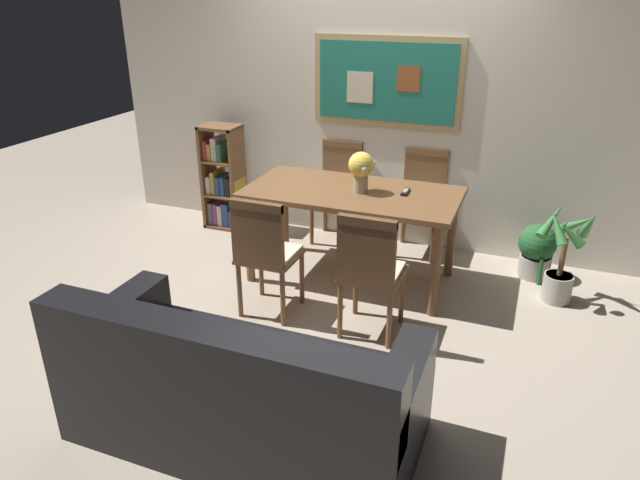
{
  "coord_description": "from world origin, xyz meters",
  "views": [
    {
      "loc": [
        1.37,
        -3.63,
        2.21
      ],
      "look_at": [
        0.1,
        -0.37,
        0.65
      ],
      "focal_mm": 32.27,
      "sensor_mm": 36.0,
      "label": 1
    }
  ],
  "objects_px": {
    "dining_chair_far_right": "(422,193)",
    "leather_couch": "(239,391)",
    "dining_table": "(352,202)",
    "dining_chair_far_left": "(339,183)",
    "flower_vase": "(361,168)",
    "potted_palm": "(563,259)",
    "tv_remote": "(405,192)",
    "potted_ivy": "(537,250)",
    "dining_chair_near_left": "(265,248)",
    "bookshelf": "(223,183)",
    "dining_chair_near_right": "(370,266)"
  },
  "relations": [
    {
      "from": "dining_chair_near_right",
      "to": "dining_chair_near_left",
      "type": "bearing_deg",
      "value": 179.81
    },
    {
      "from": "dining_chair_near_left",
      "to": "bookshelf",
      "type": "relative_size",
      "value": 0.9
    },
    {
      "from": "dining_chair_near_left",
      "to": "tv_remote",
      "type": "bearing_deg",
      "value": 48.04
    },
    {
      "from": "flower_vase",
      "to": "bookshelf",
      "type": "bearing_deg",
      "value": 158.75
    },
    {
      "from": "dining_table",
      "to": "tv_remote",
      "type": "relative_size",
      "value": 10.45
    },
    {
      "from": "tv_remote",
      "to": "potted_palm",
      "type": "bearing_deg",
      "value": 6.2
    },
    {
      "from": "dining_chair_far_left",
      "to": "leather_couch",
      "type": "height_order",
      "value": "dining_chair_far_left"
    },
    {
      "from": "flower_vase",
      "to": "tv_remote",
      "type": "height_order",
      "value": "flower_vase"
    },
    {
      "from": "dining_chair_far_left",
      "to": "bookshelf",
      "type": "relative_size",
      "value": 0.9
    },
    {
      "from": "dining_chair_far_left",
      "to": "flower_vase",
      "type": "distance_m",
      "value": 0.97
    },
    {
      "from": "dining_chair_far_left",
      "to": "bookshelf",
      "type": "bearing_deg",
      "value": -172.58
    },
    {
      "from": "potted_palm",
      "to": "tv_remote",
      "type": "xyz_separation_m",
      "value": [
        -1.19,
        -0.13,
        0.42
      ]
    },
    {
      "from": "dining_chair_far_left",
      "to": "dining_chair_near_right",
      "type": "relative_size",
      "value": 1.0
    },
    {
      "from": "potted_palm",
      "to": "flower_vase",
      "type": "height_order",
      "value": "flower_vase"
    },
    {
      "from": "dining_chair_far_right",
      "to": "bookshelf",
      "type": "height_order",
      "value": "bookshelf"
    },
    {
      "from": "flower_vase",
      "to": "potted_palm",
      "type": "bearing_deg",
      "value": 8.53
    },
    {
      "from": "bookshelf",
      "to": "potted_palm",
      "type": "distance_m",
      "value": 3.12
    },
    {
      "from": "dining_table",
      "to": "dining_chair_far_left",
      "type": "relative_size",
      "value": 1.8
    },
    {
      "from": "dining_chair_far_right",
      "to": "leather_couch",
      "type": "bearing_deg",
      "value": -97.21
    },
    {
      "from": "dining_chair_near_left",
      "to": "potted_palm",
      "type": "distance_m",
      "value": 2.21
    },
    {
      "from": "dining_table",
      "to": "potted_ivy",
      "type": "distance_m",
      "value": 1.57
    },
    {
      "from": "dining_chair_far_right",
      "to": "flower_vase",
      "type": "relative_size",
      "value": 2.9
    },
    {
      "from": "dining_table",
      "to": "bookshelf",
      "type": "xyz_separation_m",
      "value": [
        -1.51,
        0.61,
        -0.21
      ]
    },
    {
      "from": "bookshelf",
      "to": "dining_chair_far_left",
      "type": "bearing_deg",
      "value": 7.42
    },
    {
      "from": "leather_couch",
      "to": "dining_table",
      "type": "bearing_deg",
      "value": 91.58
    },
    {
      "from": "dining_chair_near_right",
      "to": "potted_ivy",
      "type": "xyz_separation_m",
      "value": [
        1.02,
        1.34,
        -0.29
      ]
    },
    {
      "from": "dining_chair_far_right",
      "to": "flower_vase",
      "type": "bearing_deg",
      "value": -113.05
    },
    {
      "from": "dining_chair_far_left",
      "to": "potted_ivy",
      "type": "bearing_deg",
      "value": -6.08
    },
    {
      "from": "dining_chair_far_left",
      "to": "dining_chair_near_right",
      "type": "height_order",
      "value": "same"
    },
    {
      "from": "dining_chair_near_left",
      "to": "bookshelf",
      "type": "height_order",
      "value": "bookshelf"
    },
    {
      "from": "dining_chair_far_left",
      "to": "flower_vase",
      "type": "bearing_deg",
      "value": -59.63
    },
    {
      "from": "dining_chair_far_right",
      "to": "dining_chair_near_right",
      "type": "height_order",
      "value": "same"
    },
    {
      "from": "flower_vase",
      "to": "leather_couch",
      "type": "bearing_deg",
      "value": -90.48
    },
    {
      "from": "dining_table",
      "to": "potted_palm",
      "type": "distance_m",
      "value": 1.63
    },
    {
      "from": "dining_table",
      "to": "dining_chair_far_right",
      "type": "bearing_deg",
      "value": 62.4
    },
    {
      "from": "dining_table",
      "to": "potted_palm",
      "type": "relative_size",
      "value": 2.1
    },
    {
      "from": "dining_chair_far_right",
      "to": "leather_couch",
      "type": "height_order",
      "value": "dining_chair_far_right"
    },
    {
      "from": "leather_couch",
      "to": "potted_palm",
      "type": "bearing_deg",
      "value": 54.95
    },
    {
      "from": "tv_remote",
      "to": "flower_vase",
      "type": "bearing_deg",
      "value": -163.26
    },
    {
      "from": "dining_chair_near_left",
      "to": "leather_couch",
      "type": "xyz_separation_m",
      "value": [
        0.43,
        -1.19,
        -0.23
      ]
    },
    {
      "from": "dining_table",
      "to": "dining_chair_far_left",
      "type": "distance_m",
      "value": 0.85
    },
    {
      "from": "dining_chair_near_right",
      "to": "tv_remote",
      "type": "distance_m",
      "value": 0.9
    },
    {
      "from": "dining_chair_near_left",
      "to": "dining_chair_near_right",
      "type": "xyz_separation_m",
      "value": [
        0.76,
        -0.0,
        0.0
      ]
    },
    {
      "from": "dining_chair_far_right",
      "to": "tv_remote",
      "type": "distance_m",
      "value": 0.71
    },
    {
      "from": "dining_chair_far_right",
      "to": "flower_vase",
      "type": "distance_m",
      "value": 0.93
    },
    {
      "from": "dining_table",
      "to": "leather_couch",
      "type": "bearing_deg",
      "value": -88.42
    },
    {
      "from": "dining_table",
      "to": "dining_chair_far_left",
      "type": "height_order",
      "value": "dining_chair_far_left"
    },
    {
      "from": "potted_palm",
      "to": "dining_chair_near_left",
      "type": "bearing_deg",
      "value": -153.18
    },
    {
      "from": "potted_ivy",
      "to": "flower_vase",
      "type": "bearing_deg",
      "value": -156.65
    },
    {
      "from": "dining_chair_far_right",
      "to": "dining_chair_near_right",
      "type": "distance_m",
      "value": 1.54
    }
  ]
}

